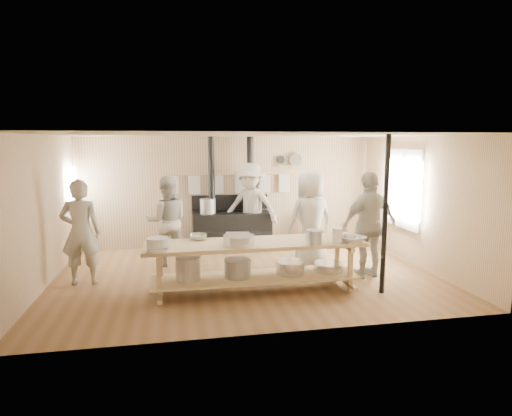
% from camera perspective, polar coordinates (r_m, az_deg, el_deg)
% --- Properties ---
extents(ground, '(7.00, 7.00, 0.00)m').
position_cam_1_polar(ground, '(8.13, -1.27, -8.93)').
color(ground, brown).
rests_on(ground, ground).
extents(room_shell, '(7.00, 7.00, 7.00)m').
position_cam_1_polar(room_shell, '(7.79, -1.31, 2.52)').
color(room_shell, tan).
rests_on(room_shell, ground).
extents(window_right, '(0.09, 1.50, 1.65)m').
position_cam_1_polar(window_right, '(9.55, 19.08, 2.45)').
color(window_right, beige).
rests_on(window_right, ground).
extents(left_opening, '(0.00, 0.90, 0.90)m').
position_cam_1_polar(left_opening, '(9.93, -23.41, 3.01)').
color(left_opening, white).
rests_on(left_opening, ground).
extents(stove, '(1.90, 0.75, 2.60)m').
position_cam_1_polar(stove, '(10.03, -3.30, -2.45)').
color(stove, black).
rests_on(stove, ground).
extents(towel_rail, '(3.00, 0.04, 0.47)m').
position_cam_1_polar(towel_rail, '(10.16, -3.52, 3.64)').
color(towel_rail, tan).
rests_on(towel_rail, ground).
extents(back_wall_shelf, '(0.63, 0.14, 0.32)m').
position_cam_1_polar(back_wall_shelf, '(10.45, 4.47, 6.18)').
color(back_wall_shelf, tan).
rests_on(back_wall_shelf, ground).
extents(prep_table, '(3.60, 0.90, 0.85)m').
position_cam_1_polar(prep_table, '(7.13, -0.16, -7.12)').
color(prep_table, tan).
rests_on(prep_table, ground).
extents(support_post, '(0.08, 0.08, 2.60)m').
position_cam_1_polar(support_post, '(7.21, 16.83, -0.97)').
color(support_post, black).
rests_on(support_post, ground).
extents(cook_far_left, '(0.68, 0.44, 1.85)m').
position_cam_1_polar(cook_far_left, '(8.01, -22.33, -3.02)').
color(cook_far_left, beige).
rests_on(cook_far_left, ground).
extents(cook_left, '(0.92, 0.74, 1.80)m').
position_cam_1_polar(cook_left, '(8.79, -11.80, -1.70)').
color(cook_left, beige).
rests_on(cook_left, ground).
extents(cook_center, '(1.06, 0.81, 1.94)m').
position_cam_1_polar(cook_center, '(8.38, 7.26, -1.62)').
color(cook_center, beige).
rests_on(cook_center, ground).
extents(cook_right, '(1.22, 0.72, 1.95)m').
position_cam_1_polar(cook_right, '(8.09, 14.87, -2.19)').
color(cook_right, beige).
rests_on(cook_right, ground).
extents(cook_by_window, '(1.49, 1.27, 2.00)m').
position_cam_1_polar(cook_by_window, '(9.85, -0.75, 0.18)').
color(cook_by_window, beige).
rests_on(cook_by_window, ground).
extents(chair, '(0.40, 0.40, 0.82)m').
position_cam_1_polar(chair, '(10.37, 7.56, -3.72)').
color(chair, brown).
rests_on(chair, ground).
extents(bowl_white_a, '(0.39, 0.39, 0.09)m').
position_cam_1_polar(bowl_white_a, '(6.61, -12.93, -5.26)').
color(bowl_white_a, white).
rests_on(bowl_white_a, prep_table).
extents(bowl_steel_a, '(0.42, 0.42, 0.09)m').
position_cam_1_polar(bowl_steel_a, '(7.26, -7.73, -3.86)').
color(bowl_steel_a, silver).
rests_on(bowl_steel_a, prep_table).
extents(bowl_white_b, '(0.55, 0.55, 0.10)m').
position_cam_1_polar(bowl_white_b, '(7.18, 12.69, -4.10)').
color(bowl_white_b, white).
rests_on(bowl_white_b, prep_table).
extents(bowl_steel_b, '(0.36, 0.36, 0.10)m').
position_cam_1_polar(bowl_steel_b, '(7.18, 12.69, -4.10)').
color(bowl_steel_b, silver).
rests_on(bowl_steel_b, prep_table).
extents(roasting_pan, '(0.43, 0.32, 0.09)m').
position_cam_1_polar(roasting_pan, '(7.29, -2.47, -3.74)').
color(roasting_pan, '#B2B2B7').
rests_on(roasting_pan, prep_table).
extents(mixing_bowl_large, '(0.58, 0.58, 0.16)m').
position_cam_1_polar(mixing_bowl_large, '(6.83, -2.30, -4.29)').
color(mixing_bowl_large, silver).
rests_on(mixing_bowl_large, prep_table).
extents(bucket_galv, '(0.27, 0.27, 0.23)m').
position_cam_1_polar(bucket_galv, '(6.93, 7.73, -3.85)').
color(bucket_galv, gray).
rests_on(bucket_galv, prep_table).
extents(deep_bowl_enamel, '(0.42, 0.42, 0.21)m').
position_cam_1_polar(deep_bowl_enamel, '(6.60, -12.95, -4.77)').
color(deep_bowl_enamel, white).
rests_on(deep_bowl_enamel, prep_table).
extents(pitcher, '(0.20, 0.20, 0.25)m').
position_cam_1_polar(pitcher, '(7.06, 10.73, -3.64)').
color(pitcher, white).
rests_on(pitcher, prep_table).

